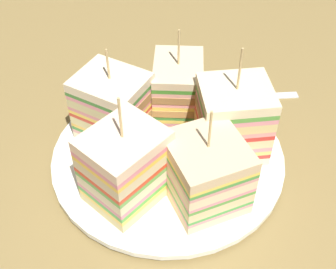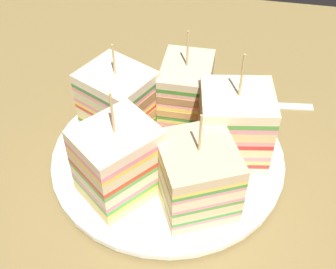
# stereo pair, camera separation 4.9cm
# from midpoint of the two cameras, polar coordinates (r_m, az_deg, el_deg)

# --- Properties ---
(ground_plane) EXTENTS (1.00, 0.82, 0.02)m
(ground_plane) POSITION_cam_midpoint_polar(r_m,az_deg,el_deg) (0.52, -2.66, -4.19)
(ground_plane) COLOR olive
(plate) EXTENTS (0.26, 0.26, 0.01)m
(plate) POSITION_cam_midpoint_polar(r_m,az_deg,el_deg) (0.51, -2.72, -2.94)
(plate) COLOR white
(plate) RESTS_ON ground_plane
(sandwich_wedge_0) EXTENTS (0.09, 0.08, 0.13)m
(sandwich_wedge_0) POSITION_cam_midpoint_polar(r_m,az_deg,el_deg) (0.49, 5.46, 1.78)
(sandwich_wedge_0) COLOR beige
(sandwich_wedge_0) RESTS_ON plate
(sandwich_wedge_1) EXTENTS (0.06, 0.08, 0.12)m
(sandwich_wedge_1) POSITION_cam_midpoint_polar(r_m,az_deg,el_deg) (0.53, -1.33, 5.70)
(sandwich_wedge_1) COLOR #D3BE89
(sandwich_wedge_1) RESTS_ON plate
(sandwich_wedge_2) EXTENTS (0.10, 0.09, 0.12)m
(sandwich_wedge_2) POSITION_cam_midpoint_polar(r_m,az_deg,el_deg) (0.51, -9.78, 3.39)
(sandwich_wedge_2) COLOR beige
(sandwich_wedge_2) RESTS_ON plate
(sandwich_wedge_3) EXTENTS (0.10, 0.10, 0.13)m
(sandwich_wedge_3) POSITION_cam_midpoint_polar(r_m,az_deg,el_deg) (0.44, -8.60, -4.28)
(sandwich_wedge_3) COLOR beige
(sandwich_wedge_3) RESTS_ON plate
(sandwich_wedge_4) EXTENTS (0.10, 0.10, 0.12)m
(sandwich_wedge_4) POSITION_cam_midpoint_polar(r_m,az_deg,el_deg) (0.44, 1.72, -5.04)
(sandwich_wedge_4) COLOR beige
(sandwich_wedge_4) RESTS_ON plate
(chip_pile) EXTENTS (0.06, 0.06, 0.02)m
(chip_pile) POSITION_cam_midpoint_polar(r_m,az_deg,el_deg) (0.50, -3.95, -1.94)
(chip_pile) COLOR #EAC87E
(chip_pile) RESTS_ON plate
(spoon) EXTENTS (0.16, 0.04, 0.01)m
(spoon) POSITION_cam_midpoint_polar(r_m,az_deg,el_deg) (0.60, 3.45, 4.74)
(spoon) COLOR silver
(spoon) RESTS_ON ground_plane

